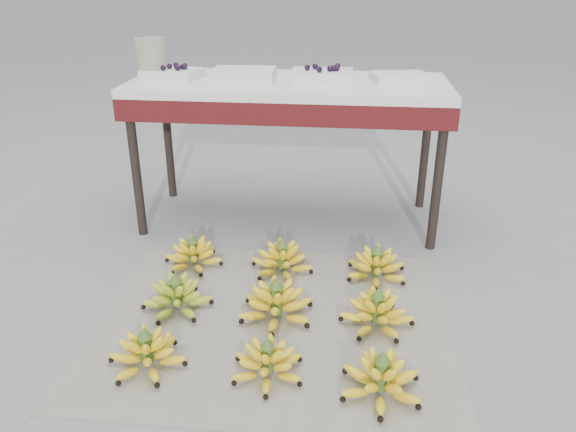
# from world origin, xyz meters

# --- Properties ---
(ground) EXTENTS (60.00, 60.00, 0.00)m
(ground) POSITION_xyz_m (0.00, 0.00, 0.00)
(ground) COLOR slate
(ground) RESTS_ON ground
(newspaper_mat) EXTENTS (1.26, 1.06, 0.01)m
(newspaper_mat) POSITION_xyz_m (-0.07, 0.07, 0.00)
(newspaper_mat) COLOR silver
(newspaper_mat) RESTS_ON ground
(bunch_front_left) EXTENTS (0.30, 0.30, 0.15)m
(bunch_front_left) POSITION_xyz_m (-0.43, -0.22, 0.06)
(bunch_front_left) COLOR yellow
(bunch_front_left) RESTS_ON newspaper_mat
(bunch_front_center) EXTENTS (0.31, 0.31, 0.14)m
(bunch_front_center) POSITION_xyz_m (-0.05, -0.22, 0.05)
(bunch_front_center) COLOR yellow
(bunch_front_center) RESTS_ON newspaper_mat
(bunch_front_right) EXTENTS (0.26, 0.26, 0.15)m
(bunch_front_right) POSITION_xyz_m (0.29, -0.26, 0.06)
(bunch_front_right) COLOR yellow
(bunch_front_right) RESTS_ON newspaper_mat
(bunch_mid_left) EXTENTS (0.31, 0.31, 0.15)m
(bunch_mid_left) POSITION_xyz_m (-0.43, 0.10, 0.06)
(bunch_mid_left) COLOR #99C02F
(bunch_mid_left) RESTS_ON newspaper_mat
(bunch_mid_center) EXTENTS (0.34, 0.34, 0.17)m
(bunch_mid_center) POSITION_xyz_m (-0.06, 0.09, 0.06)
(bunch_mid_center) COLOR yellow
(bunch_mid_center) RESTS_ON newspaper_mat
(bunch_mid_right) EXTENTS (0.33, 0.33, 0.15)m
(bunch_mid_right) POSITION_xyz_m (0.29, 0.08, 0.06)
(bunch_mid_right) COLOR yellow
(bunch_mid_right) RESTS_ON newspaper_mat
(bunch_back_left) EXTENTS (0.30, 0.30, 0.15)m
(bunch_back_left) POSITION_xyz_m (-0.46, 0.42, 0.06)
(bunch_back_left) COLOR yellow
(bunch_back_left) RESTS_ON newspaper_mat
(bunch_back_center) EXTENTS (0.33, 0.33, 0.15)m
(bunch_back_center) POSITION_xyz_m (-0.08, 0.42, 0.06)
(bunch_back_center) COLOR yellow
(bunch_back_center) RESTS_ON newspaper_mat
(bunch_back_right) EXTENTS (0.32, 0.32, 0.15)m
(bunch_back_right) POSITION_xyz_m (0.30, 0.41, 0.06)
(bunch_back_right) COLOR yellow
(bunch_back_right) RESTS_ON newspaper_mat
(vendor_table) EXTENTS (1.42, 0.57, 0.68)m
(vendor_table) POSITION_xyz_m (-0.11, 0.94, 0.60)
(vendor_table) COLOR black
(vendor_table) RESTS_ON ground
(tray_far_left) EXTENTS (0.28, 0.23, 0.06)m
(tray_far_left) POSITION_xyz_m (-0.65, 0.95, 0.70)
(tray_far_left) COLOR silver
(tray_far_left) RESTS_ON vendor_table
(tray_left) EXTENTS (0.28, 0.21, 0.04)m
(tray_left) POSITION_xyz_m (-0.32, 0.96, 0.70)
(tray_left) COLOR silver
(tray_left) RESTS_ON vendor_table
(tray_right) EXTENTS (0.28, 0.20, 0.07)m
(tray_right) POSITION_xyz_m (0.03, 0.97, 0.71)
(tray_right) COLOR silver
(tray_right) RESTS_ON vendor_table
(tray_far_right) EXTENTS (0.27, 0.22, 0.04)m
(tray_far_right) POSITION_xyz_m (0.38, 0.97, 0.70)
(tray_far_right) COLOR silver
(tray_far_right) RESTS_ON vendor_table
(glass_jar) EXTENTS (0.16, 0.16, 0.17)m
(glass_jar) POSITION_xyz_m (-0.75, 0.96, 0.77)
(glass_jar) COLOR beige
(glass_jar) RESTS_ON vendor_table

